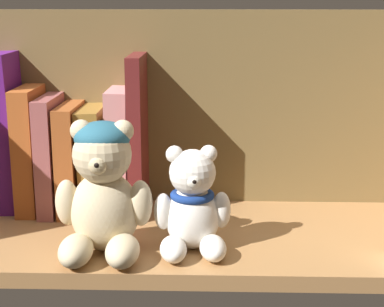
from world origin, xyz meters
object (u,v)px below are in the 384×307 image
at_px(teddy_bear_smaller, 193,207).
at_px(book_6, 55,151).
at_px(book_9, 121,148).
at_px(book_4, 9,131).
at_px(book_7, 74,155).
at_px(teddy_bear_larger, 103,191).
at_px(book_8, 97,157).
at_px(book_10, 140,132).
at_px(book_5, 34,147).

bearing_deg(teddy_bear_smaller, book_6, 142.14).
distance_m(book_6, book_9, 0.10).
bearing_deg(book_4, book_7, -0.00).
xyz_separation_m(book_4, teddy_bear_larger, (0.17, -0.17, -0.04)).
bearing_deg(book_8, book_10, 0.00).
bearing_deg(book_10, teddy_bear_smaller, -63.15).
bearing_deg(book_10, book_6, 180.00).
bearing_deg(book_7, book_6, 180.00).
bearing_deg(book_4, book_5, -0.00).
bearing_deg(teddy_bear_larger, book_10, 81.50).
xyz_separation_m(book_5, book_7, (0.06, 0.00, -0.01)).
height_order(book_5, book_6, book_5).
height_order(book_8, teddy_bear_smaller, book_8).
distance_m(book_4, book_9, 0.17).
relative_size(book_4, teddy_bear_larger, 1.39).
bearing_deg(book_10, book_7, 180.00).
relative_size(book_5, book_10, 0.79).
bearing_deg(book_5, teddy_bear_smaller, -34.17).
bearing_deg(book_9, book_5, -180.00).
bearing_deg(book_9, book_6, -180.00).
height_order(book_6, teddy_bear_larger, book_6).
bearing_deg(teddy_bear_larger, book_8, 102.63).
distance_m(book_5, teddy_bear_larger, 0.22).
bearing_deg(book_8, book_6, 180.00).
xyz_separation_m(book_10, teddy_bear_smaller, (0.08, -0.16, -0.06)).
xyz_separation_m(book_6, teddy_bear_smaller, (0.21, -0.16, -0.03)).
xyz_separation_m(book_5, teddy_bear_smaller, (0.24, -0.16, -0.03)).
relative_size(book_5, teddy_bear_smaller, 1.37).
distance_m(book_7, book_8, 0.03).
relative_size(book_6, book_8, 1.11).
height_order(teddy_bear_larger, teddy_bear_smaller, teddy_bear_larger).
distance_m(book_4, book_7, 0.10).
height_order(book_5, book_9, book_5).
bearing_deg(teddy_bear_larger, teddy_bear_smaller, 5.14).
xyz_separation_m(book_7, teddy_bear_larger, (0.07, -0.17, -0.00)).
bearing_deg(book_4, book_8, -0.00).
xyz_separation_m(book_7, book_8, (0.03, 0.00, -0.00)).
xyz_separation_m(book_4, book_5, (0.04, -0.00, -0.02)).
relative_size(book_6, teddy_bear_smaller, 1.28).
relative_size(book_4, book_8, 1.50).
height_order(book_4, book_7, book_4).
bearing_deg(book_6, book_5, -180.00).
bearing_deg(book_10, teddy_bear_larger, -98.50).
bearing_deg(book_8, teddy_bear_smaller, -47.95).
height_order(book_6, teddy_bear_smaller, book_6).
relative_size(book_9, teddy_bear_larger, 1.09).
height_order(book_5, book_10, book_10).
height_order(book_9, teddy_bear_smaller, book_9).
distance_m(book_8, teddy_bear_smaller, 0.22).
bearing_deg(book_8, teddy_bear_larger, -77.37).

